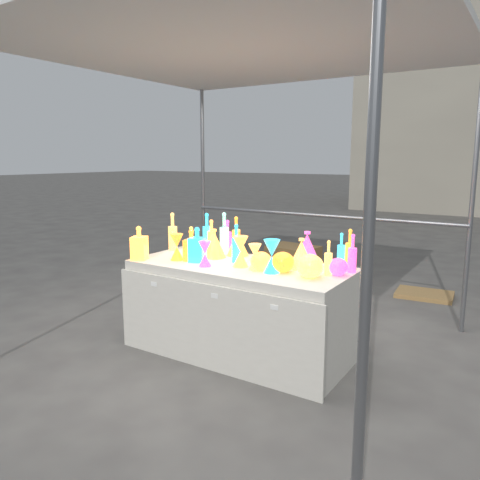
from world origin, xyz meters
The scene contains 33 objects.
ground centered at (0.00, 0.00, 0.00)m, with size 80.00×80.00×0.00m, color slate.
canopy_tent centered at (0.00, 0.01, 2.38)m, with size 3.15×3.15×2.46m.
display_table centered at (0.00, -0.01, 0.37)m, with size 1.84×0.83×0.75m.
cardboard_box_closed centered at (-0.67, 2.36, 0.23)m, with size 0.63×0.46×0.46m, color #A47C4A.
cardboard_box_flat centered at (0.98, 2.48, 0.03)m, with size 0.62×0.44×0.05m, color #A47C4A.
bottle_0 centered at (-0.52, 0.32, 0.90)m, with size 0.08×0.08×0.29m, color red, non-canonical shape.
bottle_1 centered at (-0.59, 0.35, 0.92)m, with size 0.08×0.08×0.35m, color #1B8C19, non-canonical shape.
bottle_2 centered at (-0.25, 0.33, 0.92)m, with size 0.07×0.07×0.34m, color gold, non-canonical shape.
bottle_3 centered at (-0.36, 0.35, 0.90)m, with size 0.08×0.08×0.30m, color #1D5FAE, non-canonical shape.
bottle_4 centered at (-0.85, 0.16, 0.93)m, with size 0.08×0.08×0.35m, color #137C64, non-canonical shape.
bottle_5 centered at (-0.35, 0.29, 0.94)m, with size 0.08×0.08×0.37m, color #D32A6E, non-canonical shape.
bottle_6 centered at (-0.47, -0.04, 0.89)m, with size 0.07×0.07×0.28m, color red, non-canonical shape.
bottle_7 centered at (-0.07, 0.05, 0.91)m, with size 0.08×0.08×0.32m, color #1B8C19, non-canonical shape.
decanter_0 centered at (-0.81, -0.31, 0.89)m, with size 0.12×0.12×0.29m, color red, non-canonical shape.
decanter_1 centered at (-0.41, -0.11, 0.88)m, with size 0.11×0.11×0.27m, color gold, non-canonical shape.
decanter_2 centered at (-0.35, -0.11, 0.90)m, with size 0.12×0.12×0.29m, color #1B8C19, non-canonical shape.
hourglass_0 centered at (-0.53, -0.15, 0.86)m, with size 0.11×0.11×0.22m, color gold, non-canonical shape.
hourglass_1 centered at (-0.20, -0.21, 0.85)m, with size 0.10×0.10×0.20m, color #1D5FAE, non-canonical shape.
hourglass_2 centered at (0.20, -0.10, 0.85)m, with size 0.10×0.10×0.20m, color #137C64, non-canonical shape.
hourglass_4 centered at (0.05, -0.07, 0.87)m, with size 0.12×0.12×0.24m, color red, non-canonical shape.
hourglass_5 centered at (0.35, -0.11, 0.88)m, with size 0.13×0.13×0.25m, color #1B8C19, non-canonical shape.
globe_0 centered at (0.25, -0.10, 0.82)m, with size 0.16×0.16×0.13m, color red, non-canonical shape.
globe_1 centered at (0.66, -0.10, 0.83)m, with size 0.19×0.19×0.16m, color #137C64, non-canonical shape.
globe_2 centered at (0.42, -0.06, 0.82)m, with size 0.18×0.18×0.14m, color gold, non-canonical shape.
globe_3 centered at (0.80, 0.08, 0.81)m, with size 0.15×0.15×0.12m, color #1D5FAE, non-canonical shape.
lampshade_0 centered at (-0.33, 0.10, 0.87)m, with size 0.21×0.21×0.25m, color #E2FF35, non-canonical shape.
lampshade_1 centered at (-0.20, 0.28, 0.87)m, with size 0.20×0.20×0.23m, color #E2FF35, non-canonical shape.
lampshade_2 centered at (0.46, 0.28, 0.89)m, with size 0.23×0.23×0.27m, color #1D5FAE, non-canonical shape.
lampshade_3 centered at (0.48, 0.14, 0.87)m, with size 0.20×0.20×0.24m, color #137C64, non-canonical shape.
bottle_8 centered at (0.72, 0.36, 0.89)m, with size 0.06×0.06×0.27m, color #1B8C19, non-canonical shape.
bottle_9 centered at (0.79, 0.36, 0.90)m, with size 0.07×0.07×0.31m, color gold, non-canonical shape.
bottle_10 centered at (0.86, 0.22, 0.90)m, with size 0.07×0.07×0.29m, color #1D5FAE, non-canonical shape.
bottle_11 centered at (0.74, 0.04, 0.88)m, with size 0.06×0.06×0.26m, color #137C64, non-canonical shape.
Camera 1 is at (2.00, -3.12, 1.60)m, focal length 35.00 mm.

